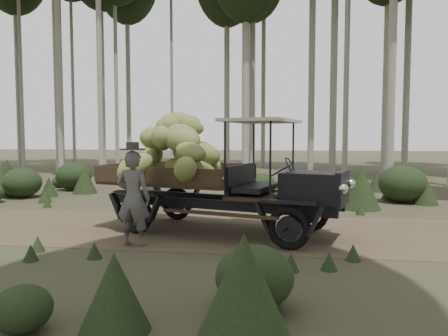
{
  "coord_description": "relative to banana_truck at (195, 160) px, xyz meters",
  "views": [
    {
      "loc": [
        3.4,
        -9.8,
        2.15
      ],
      "look_at": [
        2.05,
        -0.21,
        1.46
      ],
      "focal_mm": 35.0,
      "sensor_mm": 36.0,
      "label": 1
    }
  ],
  "objects": [
    {
      "name": "undergrowth",
      "position": [
        -0.49,
        3.24,
        -1.12
      ],
      "size": [
        21.43,
        23.56,
        1.31
      ],
      "color": "#233319",
      "rests_on": "ground"
    },
    {
      "name": "dirt_track",
      "position": [
        -1.37,
        0.11,
        -1.63
      ],
      "size": [
        70.0,
        4.0,
        0.01
      ],
      "primitive_type": "cube",
      "color": "brown",
      "rests_on": "ground"
    },
    {
      "name": "banana_truck",
      "position": [
        0.0,
        0.0,
        0.0
      ],
      "size": [
        5.76,
        3.28,
        2.82
      ],
      "rotation": [
        0.0,
        0.0,
        -0.28
      ],
      "color": "black",
      "rests_on": "ground"
    },
    {
      "name": "farmer",
      "position": [
        -0.92,
        -1.52,
        -0.66
      ],
      "size": [
        0.73,
        0.55,
        2.05
      ],
      "rotation": [
        0.0,
        0.0,
        3.05
      ],
      "color": "#504E49",
      "rests_on": "ground"
    },
    {
      "name": "ground",
      "position": [
        -1.37,
        0.11,
        -1.63
      ],
      "size": [
        120.0,
        120.0,
        0.0
      ],
      "primitive_type": "plane",
      "color": "#473D2B",
      "rests_on": "ground"
    }
  ]
}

